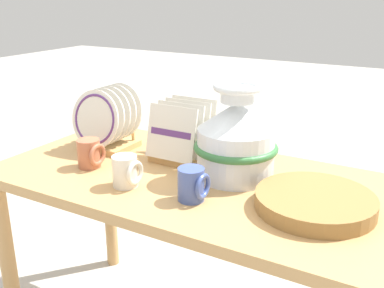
% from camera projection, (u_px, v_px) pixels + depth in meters
% --- Properties ---
extents(display_table, '(1.31, 0.67, 0.69)m').
position_uv_depth(display_table, '(192.00, 201.00, 1.49)').
color(display_table, tan).
rests_on(display_table, ground_plane).
extents(ceramic_vase, '(0.27, 0.27, 0.30)m').
position_uv_depth(ceramic_vase, '(236.00, 138.00, 1.42)').
color(ceramic_vase, silver).
rests_on(ceramic_vase, display_table).
extents(dish_rack_round_plates, '(0.21, 0.20, 0.23)m').
position_uv_depth(dish_rack_round_plates, '(107.00, 123.00, 1.68)').
color(dish_rack_round_plates, tan).
rests_on(dish_rack_round_plates, display_table).
extents(dish_rack_square_plates, '(0.19, 0.19, 0.21)m').
position_uv_depth(dish_rack_square_plates, '(182.00, 140.00, 1.58)').
color(dish_rack_square_plates, tan).
rests_on(dish_rack_square_plates, display_table).
extents(wicker_charger_stack, '(0.33, 0.33, 0.04)m').
position_uv_depth(wicker_charger_stack, '(315.00, 202.00, 1.23)').
color(wicker_charger_stack, olive).
rests_on(wicker_charger_stack, display_table).
extents(mug_cream_glaze, '(0.08, 0.08, 0.10)m').
position_uv_depth(mug_cream_glaze, '(126.00, 171.00, 1.37)').
color(mug_cream_glaze, silver).
rests_on(mug_cream_glaze, display_table).
extents(mug_cobalt_glaze, '(0.08, 0.08, 0.10)m').
position_uv_depth(mug_cobalt_glaze, '(192.00, 184.00, 1.28)').
color(mug_cobalt_glaze, '#42569E').
rests_on(mug_cobalt_glaze, display_table).
extents(mug_terracotta_glaze, '(0.08, 0.08, 0.10)m').
position_uv_depth(mug_terracotta_glaze, '(90.00, 153.00, 1.52)').
color(mug_terracotta_glaze, '#B76647').
rests_on(mug_terracotta_glaze, display_table).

